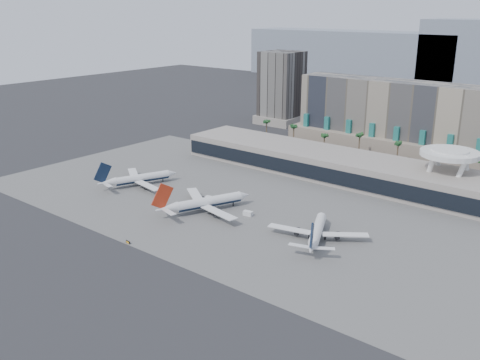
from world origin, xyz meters
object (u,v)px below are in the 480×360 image
Objects in this scene: service_vehicle_a at (210,199)px; taxiway_sign at (128,242)px; airliner_centre at (205,202)px; airliner_left at (139,178)px; airliner_right at (317,231)px; service_vehicle_b at (248,213)px.

taxiway_sign is (6.06, -51.58, -0.67)m from service_vehicle_a.
airliner_left is at bearing -162.93° from airliner_centre.
airliner_centre is 41.88m from taxiway_sign.
airliner_left reaches higher than taxiway_sign.
airliner_right is 9.48× the size of service_vehicle_b.
service_vehicle_b is (-34.59, 2.49, -2.41)m from airliner_right.
airliner_right reaches higher than service_vehicle_b.
service_vehicle_a is (42.03, 4.88, -2.38)m from airliner_left.
airliner_right is 15.68× the size of taxiway_sign.
service_vehicle_a is at bearing 150.86° from airliner_right.
airliner_right is at bearing 28.32° from airliner_centre.
airliner_centre reaches higher than airliner_right.
airliner_right reaches higher than taxiway_sign.
airliner_left is 65.34m from service_vehicle_b.
airliner_centre reaches higher than airliner_left.
airliner_right is 69.70m from taxiway_sign.
service_vehicle_b is 52.01m from taxiway_sign.
service_vehicle_a is 51.93m from taxiway_sign.
airliner_right is at bearing 22.28° from airliner_left.
service_vehicle_a is (-57.81, 4.97, -2.22)m from airliner_right.
service_vehicle_a reaches higher than taxiway_sign.
airliner_right is at bearing 48.56° from taxiway_sign.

